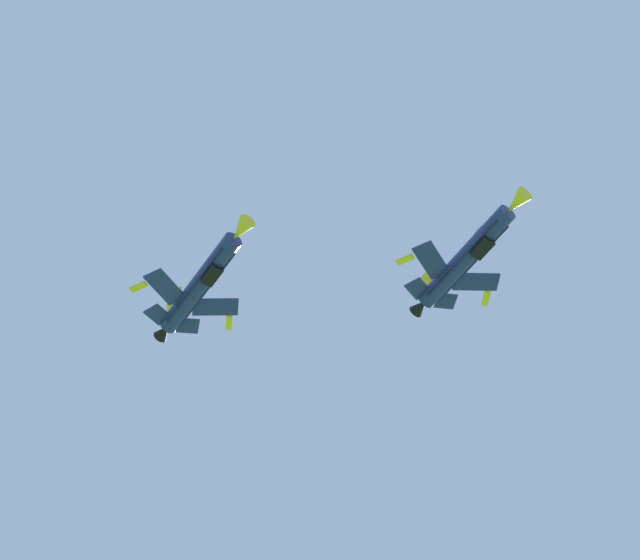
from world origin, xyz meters
name	(u,v)px	position (x,y,z in m)	size (l,w,h in m)	color
fighter_jet_right_wing	(467,256)	(-5.13, 53.45, 81.13)	(12.93, 12.34, 4.38)	navy
fighter_jet_left_outer	(201,282)	(-28.80, 49.32, 80.23)	(12.93, 12.33, 4.38)	navy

